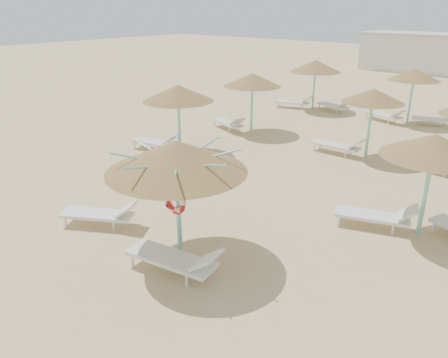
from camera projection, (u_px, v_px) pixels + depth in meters
The scene contains 6 objects.
ground at pixel (169, 249), 10.52m from camera, with size 120.00×120.00×0.00m, color tan.
main_palapa at pixel (176, 157), 9.43m from camera, with size 3.13×3.13×2.80m.
lounger_main_a at pixel (102, 213), 11.54m from camera, with size 2.08×1.56×0.74m.
lounger_main_b at pixel (176, 259), 9.42m from camera, with size 2.31×1.03×0.81m.
palapa_field at pixel (406, 100), 15.77m from camera, with size 19.08×13.81×2.71m.
service_hut at pixel (412, 52), 38.41m from camera, with size 8.40×4.40×3.25m.
Camera 1 is at (6.88, -6.16, 5.49)m, focal length 35.00 mm.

